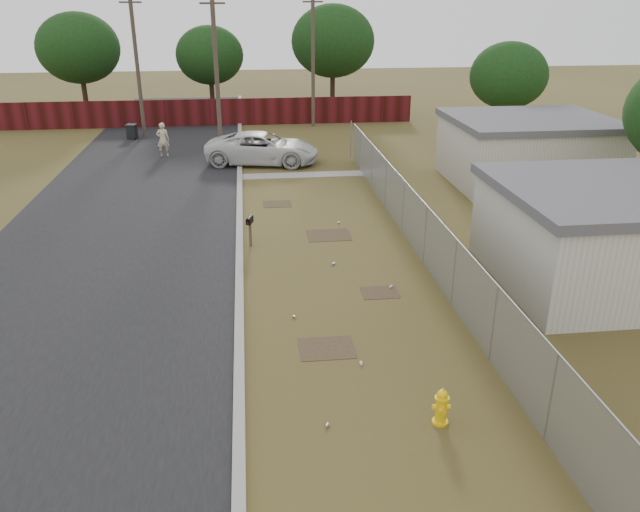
{
  "coord_description": "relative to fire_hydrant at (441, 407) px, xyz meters",
  "views": [
    {
      "loc": [
        -2.58,
        -18.53,
        8.25
      ],
      "look_at": [
        -0.57,
        -1.57,
        1.1
      ],
      "focal_mm": 35.0,
      "sensor_mm": 36.0,
      "label": 1
    }
  ],
  "objects": [
    {
      "name": "pickup_truck",
      "position": [
        -2.95,
        22.38,
        0.43
      ],
      "size": [
        6.31,
        3.78,
        1.64
      ],
      "primitive_type": "imported",
      "rotation": [
        0.0,
        0.0,
        1.38
      ],
      "color": "silver",
      "rests_on": "ground"
    },
    {
      "name": "privacy_fence",
      "position": [
        -7.17,
        33.24,
        0.51
      ],
      "size": [
        30.0,
        0.12,
        1.8
      ],
      "primitive_type": "cube",
      "color": "#4D1014",
      "rests_on": "ground"
    },
    {
      "name": "utility_poles",
      "position": [
        -4.84,
        28.9,
        4.3
      ],
      "size": [
        12.6,
        8.24,
        9.0
      ],
      "color": "#4F3F34",
      "rests_on": "ground"
    },
    {
      "name": "chainlink_fence",
      "position": [
        1.95,
        9.26,
        0.4
      ],
      "size": [
        0.1,
        27.06,
        2.02
      ],
      "color": "gray",
      "rests_on": "ground"
    },
    {
      "name": "trash_bin",
      "position": [
        -10.8,
        29.43,
        0.08
      ],
      "size": [
        0.71,
        0.77,
        0.92
      ],
      "color": "black",
      "rests_on": "ground"
    },
    {
      "name": "scattered_litter",
      "position": [
        -1.2,
        5.83,
        -0.35
      ],
      "size": [
        3.2,
        12.44,
        0.07
      ],
      "color": "silver",
      "rests_on": "ground"
    },
    {
      "name": "fire_hydrant",
      "position": [
        0.0,
        0.0,
        0.0
      ],
      "size": [
        0.39,
        0.39,
        0.84
      ],
      "color": "yellow",
      "rests_on": "ground"
    },
    {
      "name": "houses",
      "position": [
        8.53,
        11.37,
        1.17
      ],
      "size": [
        9.3,
        17.24,
        3.1
      ],
      "color": "beige",
      "rests_on": "ground"
    },
    {
      "name": "horizon_trees",
      "position": [
        -0.33,
        31.79,
        4.23
      ],
      "size": [
        33.32,
        31.94,
        7.78
      ],
      "color": "#372618",
      "rests_on": "ground"
    },
    {
      "name": "street",
      "position": [
        -7.93,
        16.29,
        -0.38
      ],
      "size": [
        15.1,
        60.0,
        0.12
      ],
      "color": "black",
      "rests_on": "ground"
    },
    {
      "name": "ground",
      "position": [
        -1.17,
        8.24,
        -0.39
      ],
      "size": [
        120.0,
        120.0,
        0.0
      ],
      "primitive_type": "plane",
      "color": "brown",
      "rests_on": "ground"
    },
    {
      "name": "pedestrian",
      "position": [
        -8.32,
        24.53,
        0.55
      ],
      "size": [
        0.7,
        0.47,
        1.89
      ],
      "primitive_type": "imported",
      "rotation": [
        0.0,
        0.0,
        3.16
      ],
      "color": "#C7B892",
      "rests_on": "ground"
    },
    {
      "name": "mailbox",
      "position": [
        -3.77,
        10.5,
        0.48
      ],
      "size": [
        0.28,
        0.48,
        1.11
      ],
      "color": "brown",
      "rests_on": "ground"
    }
  ]
}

